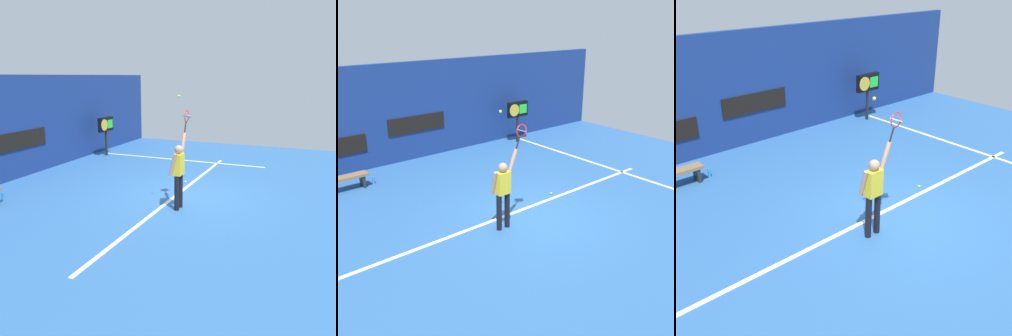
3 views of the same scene
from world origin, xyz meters
TOP-DOWN VIEW (x-y plane):
  - ground_plane at (0.00, 0.00)m, footprint 18.00×18.00m
  - back_wall at (0.00, 6.12)m, footprint 18.00×0.20m
  - sponsor_banner_center at (0.00, 6.00)m, footprint 2.20×0.03m
  - court_baseline at (0.00, 0.37)m, footprint 10.00×0.10m
  - court_sideline at (4.47, 2.00)m, footprint 0.10×7.00m
  - tennis_player at (-1.00, -0.08)m, footprint 0.69×0.31m
  - tennis_racket at (-0.46, -0.08)m, footprint 0.41×0.27m
  - tennis_ball at (-1.09, -0.11)m, footprint 0.07×0.07m
  - scoreboard_clock at (4.12, 5.28)m, footprint 0.96×0.20m
  - water_bottle at (-2.31, 4.67)m, footprint 0.07×0.07m
  - spare_ball at (1.35, 0.59)m, footprint 0.07×0.07m

SIDE VIEW (x-z plane):
  - ground_plane at x=0.00m, z-range 0.00..0.00m
  - court_baseline at x=0.00m, z-range 0.00..0.01m
  - court_sideline at x=4.47m, z-range 0.00..0.01m
  - spare_ball at x=1.35m, z-range 0.00..0.07m
  - water_bottle at x=-2.31m, z-range 0.00..0.24m
  - tennis_player at x=-1.00m, z-range 0.03..1.99m
  - sponsor_banner_center at x=0.00m, z-range 0.98..1.58m
  - scoreboard_clock at x=4.12m, z-range 0.46..2.13m
  - back_wall at x=0.00m, z-range 0.00..3.44m
  - tennis_racket at x=-0.46m, z-range 2.02..2.65m
  - tennis_ball at x=-1.09m, z-range 2.88..2.95m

